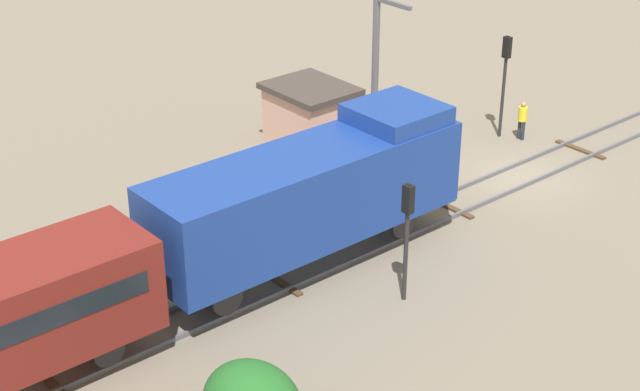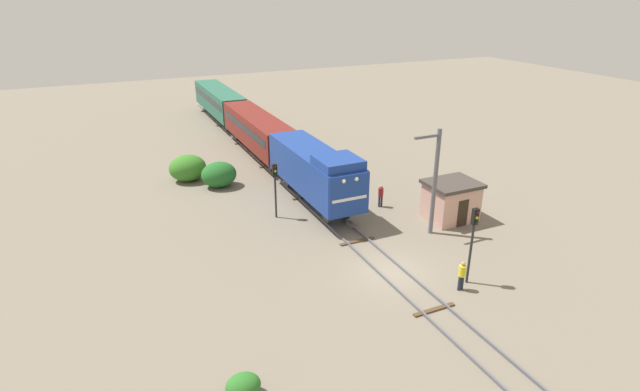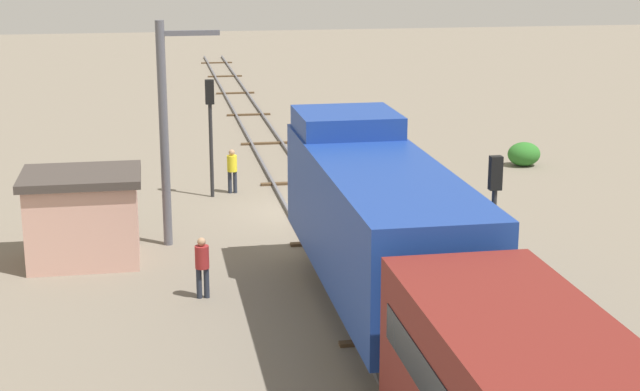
% 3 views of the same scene
% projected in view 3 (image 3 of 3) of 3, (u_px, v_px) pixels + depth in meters
% --- Properties ---
extents(ground_plane, '(144.21, 144.21, 0.00)m').
position_uv_depth(ground_plane, '(307.00, 211.00, 35.00)').
color(ground_plane, '#756B5B').
extents(railway_track, '(2.40, 96.14, 0.16)m').
position_uv_depth(railway_track, '(307.00, 209.00, 34.98)').
color(railway_track, '#595960').
rests_on(railway_track, ground).
extents(locomotive, '(2.90, 11.60, 4.60)m').
position_uv_depth(locomotive, '(376.00, 215.00, 24.26)').
color(locomotive, navy).
rests_on(locomotive, railway_track).
extents(traffic_signal_near, '(0.32, 0.34, 4.43)m').
position_uv_depth(traffic_signal_near, '(210.00, 116.00, 36.19)').
color(traffic_signal_near, '#262628').
rests_on(traffic_signal_near, ground).
extents(traffic_signal_mid, '(0.32, 0.34, 3.95)m').
position_uv_depth(traffic_signal_mid, '(494.00, 201.00, 25.70)').
color(traffic_signal_mid, '#262628').
rests_on(traffic_signal_mid, ground).
extents(worker_near_track, '(0.38, 0.38, 1.70)m').
position_uv_depth(worker_near_track, '(232.00, 168.00, 37.25)').
color(worker_near_track, '#262B38').
rests_on(worker_near_track, ground).
extents(worker_by_signal, '(0.38, 0.38, 1.70)m').
position_uv_depth(worker_by_signal, '(202.00, 263.00, 26.25)').
color(worker_by_signal, '#262B38').
rests_on(worker_by_signal, ground).
extents(catenary_mast, '(1.94, 0.28, 7.06)m').
position_uv_depth(catenary_mast, '(166.00, 128.00, 30.22)').
color(catenary_mast, '#595960').
rests_on(catenary_mast, ground).
extents(relay_hut, '(3.50, 2.90, 2.74)m').
position_uv_depth(relay_hut, '(83.00, 216.00, 29.21)').
color(relay_hut, '#D19E8C').
rests_on(relay_hut, ground).
extents(bush_far, '(1.41, 1.16, 1.03)m').
position_uv_depth(bush_far, '(524.00, 154.00, 41.87)').
color(bush_far, '#2B6D26').
rests_on(bush_far, ground).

